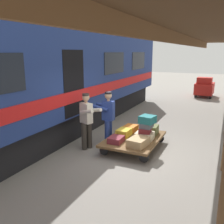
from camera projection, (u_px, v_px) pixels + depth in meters
ground_plane at (136, 154)px, 7.24m from camera, size 60.00×60.00×0.00m
train_car at (36, 78)px, 8.20m from camera, size 3.02×16.94×4.00m
luggage_cart at (134, 139)px, 7.65m from camera, size 1.49×2.14×0.34m
suitcase_yellow_case at (124, 133)px, 7.75m from camera, size 0.39×0.48×0.23m
suitcase_orange_carryall at (131, 128)px, 8.27m from camera, size 0.41×0.49×0.19m
suitcase_tan_vintage at (138, 142)px, 6.95m from camera, size 0.54×0.66×0.22m
suitcase_burgundy_valise at (116, 140)px, 7.24m from camera, size 0.38×0.48×0.16m
suitcase_cream_canvas at (145, 136)px, 7.47m from camera, size 0.52×0.48×0.22m
suitcase_olive_duffel at (150, 130)px, 7.99m from camera, size 0.48×0.50×0.27m
suitcase_maroon_trunk at (145, 130)px, 7.42m from camera, size 0.38×0.46×0.14m
suitcase_slate_roller at (147, 125)px, 7.40m from camera, size 0.33×0.43×0.14m
suitcase_teal_softside at (147, 119)px, 7.36m from camera, size 0.48×0.49×0.22m
porter_in_overalls at (108, 117)px, 7.80m from camera, size 0.69×0.46×1.70m
porter_by_door at (87, 120)px, 7.46m from camera, size 0.73×0.58×1.70m
baggage_tug at (204, 87)px, 16.33m from camera, size 1.14×1.73×1.30m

